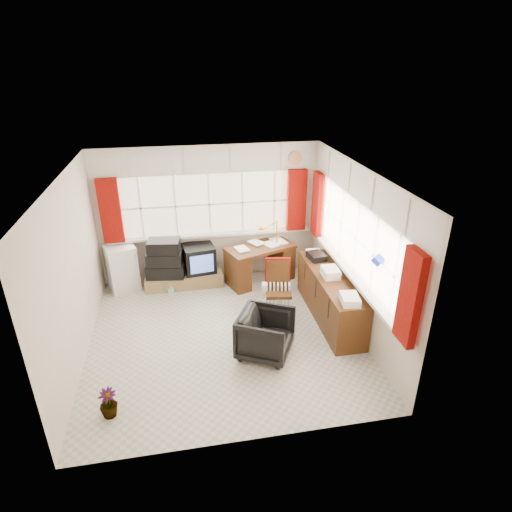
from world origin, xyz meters
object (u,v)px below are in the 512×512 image
(tv_bench, at_px, (184,279))
(crt_tv, at_px, (199,258))
(mini_fridge, at_px, (122,268))
(credenza, at_px, (330,296))
(task_chair, at_px, (278,286))
(desk_lamp, at_px, (277,228))
(desk, at_px, (260,262))
(office_chair, at_px, (266,334))
(radiator, at_px, (277,303))

(tv_bench, distance_m, crt_tv, 0.48)
(mini_fridge, bearing_deg, credenza, -25.45)
(task_chair, bearing_deg, mini_fridge, 152.00)
(desk_lamp, distance_m, credenza, 1.70)
(credenza, bearing_deg, crt_tv, 141.76)
(desk_lamp, relative_size, task_chair, 0.48)
(credenza, xyz_separation_m, crt_tv, (-1.98, 1.56, 0.11))
(mini_fridge, bearing_deg, desk_lamp, -2.55)
(desk_lamp, relative_size, credenza, 0.23)
(desk, bearing_deg, office_chair, -99.00)
(crt_tv, height_order, mini_fridge, mini_fridge)
(desk_lamp, height_order, credenza, desk_lamp)
(desk_lamp, xyz_separation_m, credenza, (0.55, -1.47, -0.65))
(desk, distance_m, radiator, 1.25)
(desk_lamp, xyz_separation_m, crt_tv, (-1.43, 0.09, -0.54))
(desk, xyz_separation_m, credenza, (0.87, -1.41, -0.01))
(tv_bench, height_order, crt_tv, crt_tv)
(credenza, xyz_separation_m, tv_bench, (-2.28, 1.52, -0.26))
(desk_lamp, distance_m, office_chair, 2.41)
(office_chair, xyz_separation_m, radiator, (0.39, 0.91, -0.09))
(office_chair, distance_m, mini_fridge, 3.18)
(desk_lamp, height_order, tv_bench, desk_lamp)
(desk_lamp, relative_size, mini_fridge, 0.56)
(desk_lamp, bearing_deg, radiator, -101.84)
(credenza, bearing_deg, desk, 121.48)
(radiator, relative_size, tv_bench, 0.43)
(desk, height_order, radiator, desk)
(desk, distance_m, office_chair, 2.18)
(desk_lamp, relative_size, office_chair, 0.64)
(task_chair, bearing_deg, credenza, -16.63)
(task_chair, xyz_separation_m, crt_tv, (-1.17, 1.32, -0.02))
(desk, height_order, office_chair, desk)
(office_chair, relative_size, tv_bench, 0.52)
(desk_lamp, distance_m, crt_tv, 1.53)
(task_chair, bearing_deg, desk_lamp, 78.15)
(task_chair, bearing_deg, crt_tv, 131.65)
(desk, xyz_separation_m, office_chair, (-0.34, -2.15, -0.06))
(radiator, distance_m, credenza, 0.85)
(desk, relative_size, tv_bench, 0.98)
(desk_lamp, height_order, office_chair, desk_lamp)
(crt_tv, distance_m, mini_fridge, 1.38)
(tv_bench, xyz_separation_m, mini_fridge, (-1.08, 0.08, 0.29))
(task_chair, distance_m, office_chair, 1.07)
(mini_fridge, bearing_deg, desk, -4.25)
(desk, bearing_deg, crt_tv, 172.50)
(tv_bench, xyz_separation_m, crt_tv, (0.30, 0.04, 0.37))
(credenza, bearing_deg, tv_bench, 146.30)
(crt_tv, relative_size, mini_fridge, 0.73)
(radiator, bearing_deg, credenza, -12.00)
(desk, height_order, credenza, credenza)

